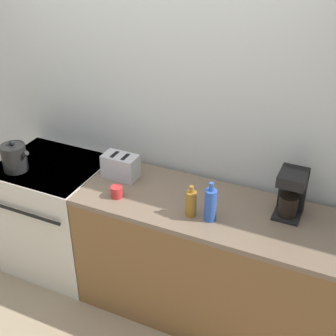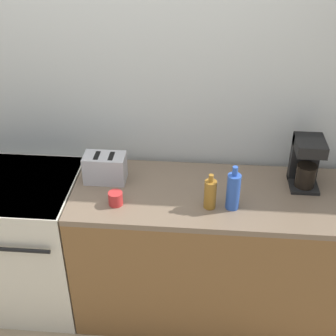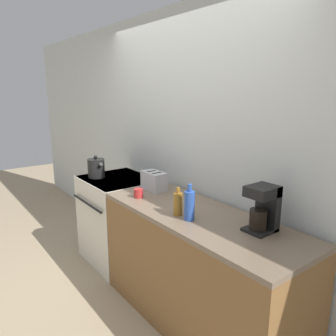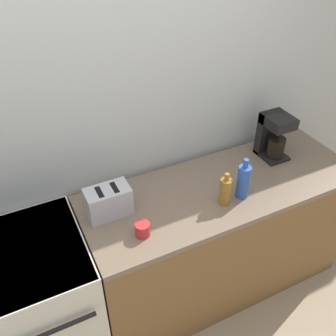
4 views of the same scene
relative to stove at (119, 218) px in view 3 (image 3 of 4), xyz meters
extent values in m
plane|color=tan|center=(0.65, -0.33, -0.48)|extent=(12.00, 12.00, 0.00)
cube|color=silver|center=(0.65, 0.39, 0.82)|extent=(8.00, 0.05, 2.60)
cube|color=silver|center=(0.00, 0.00, -0.01)|extent=(0.77, 0.67, 0.93)
cube|color=black|center=(0.00, 0.00, 0.45)|extent=(0.75, 0.66, 0.02)
cylinder|color=black|center=(-0.17, -0.14, 0.45)|extent=(0.21, 0.21, 0.01)
cylinder|color=black|center=(0.17, -0.14, 0.45)|extent=(0.21, 0.21, 0.01)
cylinder|color=black|center=(-0.17, 0.14, 0.45)|extent=(0.21, 0.21, 0.01)
cylinder|color=black|center=(0.17, 0.14, 0.45)|extent=(0.21, 0.21, 0.01)
cylinder|color=black|center=(0.00, -0.36, 0.25)|extent=(0.65, 0.02, 0.02)
cube|color=brown|center=(1.29, -0.01, -0.03)|extent=(1.79, 0.66, 0.90)
cube|color=#7A6651|center=(1.29, -0.01, 0.44)|extent=(1.79, 0.66, 0.04)
cylinder|color=black|center=(-0.18, -0.16, 0.55)|extent=(0.18, 0.18, 0.20)
sphere|color=black|center=(-0.18, -0.16, 0.67)|extent=(0.04, 0.04, 0.04)
cylinder|color=black|center=(-0.09, -0.16, 0.59)|extent=(0.10, 0.04, 0.09)
cube|color=#BCBCC1|center=(0.57, 0.08, 0.54)|extent=(0.25, 0.14, 0.17)
cube|color=black|center=(0.53, 0.08, 0.62)|extent=(0.03, 0.10, 0.01)
cube|color=black|center=(0.61, 0.08, 0.62)|extent=(0.03, 0.10, 0.01)
cube|color=black|center=(1.76, 0.12, 0.47)|extent=(0.17, 0.20, 0.02)
cube|color=black|center=(1.76, 0.19, 0.61)|extent=(0.17, 0.06, 0.31)
cube|color=black|center=(1.76, 0.12, 0.73)|extent=(0.17, 0.20, 0.07)
cylinder|color=black|center=(1.76, 0.09, 0.54)|extent=(0.12, 0.12, 0.14)
cylinder|color=#2D56B7|center=(1.33, -0.13, 0.56)|extent=(0.08, 0.08, 0.21)
cylinder|color=#2D56B7|center=(1.33, -0.13, 0.70)|extent=(0.03, 0.03, 0.05)
cylinder|color=#9E6B23|center=(1.20, -0.14, 0.54)|extent=(0.07, 0.07, 0.17)
cylinder|color=#9E6B23|center=(1.20, -0.14, 0.65)|extent=(0.03, 0.03, 0.04)
cylinder|color=red|center=(0.67, -0.16, 0.49)|extent=(0.08, 0.08, 0.08)
camera|label=1|loc=(2.08, -2.37, 2.21)|focal=50.00mm
camera|label=2|loc=(1.15, -2.24, 2.05)|focal=50.00mm
camera|label=3|loc=(3.01, -1.59, 1.37)|focal=35.00mm
camera|label=4|loc=(0.18, -1.45, 1.94)|focal=40.00mm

